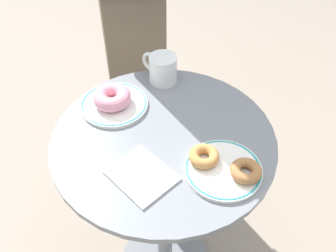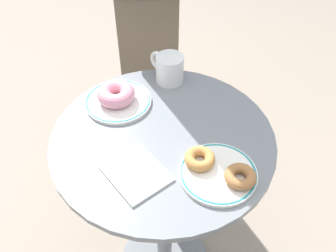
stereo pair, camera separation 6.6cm
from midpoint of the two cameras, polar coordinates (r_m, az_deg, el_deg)
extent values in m
cylinder|color=slate|center=(0.99, -2.59, -2.01)|extent=(0.60, 0.60, 0.02)
cylinder|color=slate|center=(1.28, -2.06, -13.20)|extent=(0.06, 0.06, 0.71)
cylinder|color=white|center=(1.08, -10.07, 3.25)|extent=(0.19, 0.19, 0.01)
torus|color=teal|center=(1.08, -10.09, 3.37)|extent=(0.19, 0.19, 0.01)
cylinder|color=white|center=(0.91, 6.51, -6.83)|extent=(0.19, 0.19, 0.01)
torus|color=teal|center=(0.90, 6.53, -6.70)|extent=(0.19, 0.19, 0.01)
torus|color=pink|center=(1.07, -10.46, 4.37)|extent=(0.15, 0.15, 0.04)
torus|color=#A36B3D|center=(0.89, 9.95, -6.96)|extent=(0.10, 0.10, 0.03)
torus|color=#BC7F42|center=(0.90, 3.53, -4.77)|extent=(0.10, 0.10, 0.03)
cube|color=white|center=(0.90, -6.21, -7.72)|extent=(0.18, 0.17, 0.01)
cylinder|color=white|center=(1.14, -2.46, 8.77)|extent=(0.09, 0.09, 0.09)
torus|color=white|center=(1.16, -4.31, 9.81)|extent=(0.07, 0.03, 0.07)
cube|color=brown|center=(1.65, -6.32, 7.56)|extent=(0.38, 0.39, 0.94)
camera|label=1|loc=(0.03, -91.91, -1.89)|focal=39.22mm
camera|label=2|loc=(0.03, 88.09, 1.89)|focal=39.22mm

